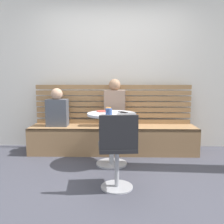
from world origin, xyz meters
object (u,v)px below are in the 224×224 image
white_chair (118,149)px  cup_tumbler_orange (108,111)px  cafe_table (112,129)px  person_child_left (57,109)px  plate_small (102,111)px  person_adult (115,105)px  cup_mug_blue (109,112)px  phone_on_table (123,112)px  booth_bench (113,139)px

white_chair → cup_tumbler_orange: size_ratio=8.50×
cafe_table → cup_tumbler_orange: (-0.04, -0.17, 0.27)m
white_chair → cup_tumbler_orange: white_chair is taller
cup_tumbler_orange → white_chair: bearing=-79.3°
person_child_left → plate_small: size_ratio=3.65×
person_child_left → cafe_table: bearing=-33.3°
cafe_table → person_adult: size_ratio=0.96×
cup_mug_blue → cafe_table: bearing=83.4°
plate_small → person_child_left: bearing=149.9°
white_chair → cup_tumbler_orange: bearing=100.7°
person_adult → plate_small: person_adult is taller
person_adult → cup_mug_blue: size_ratio=8.10×
cafe_table → phone_on_table: 0.28m
cup_tumbler_orange → phone_on_table: cup_tumbler_orange is taller
person_adult → phone_on_table: (0.12, -0.54, -0.04)m
white_chair → cup_mug_blue: size_ratio=8.95×
cup_tumbler_orange → plate_small: 0.33m
booth_bench → cup_mug_blue: (-0.04, -0.84, 0.57)m
cafe_table → cup_mug_blue: bearing=-96.6°
cup_tumbler_orange → phone_on_table: 0.31m
cafe_table → plate_small: (-0.14, 0.15, 0.23)m
phone_on_table → white_chair: bearing=-136.4°
white_chair → person_adult: person_adult is taller
phone_on_table → person_child_left: bearing=112.0°
white_chair → plate_small: white_chair is taller
plate_small → phone_on_table: (0.29, -0.08, -0.00)m
person_adult → phone_on_table: size_ratio=5.49×
cafe_table → plate_small: size_ratio=4.35×
person_child_left → phone_on_table: (1.06, -0.53, 0.03)m
cup_tumbler_orange → plate_small: size_ratio=0.59×
booth_bench → cafe_table: bearing=-91.0°
cafe_table → cup_tumbler_orange: bearing=-103.5°
person_child_left → plate_small: 0.89m
booth_bench → cafe_table: (-0.01, -0.57, 0.30)m
booth_bench → person_adult: size_ratio=3.51×
white_chair → cup_mug_blue: white_chair is taller
booth_bench → cup_mug_blue: bearing=-92.8°
person_adult → cafe_table: bearing=-93.3°
cup_tumbler_orange → phone_on_table: (0.20, 0.24, -0.05)m
person_child_left → phone_on_table: person_child_left is taller
person_child_left → phone_on_table: bearing=-26.4°
cafe_table → person_child_left: bearing=146.7°
white_chair → person_child_left: bearing=125.0°
phone_on_table → cup_mug_blue: bearing=-161.0°
phone_on_table → person_adult: bearing=61.0°
cup_tumbler_orange → person_child_left: bearing=138.6°
booth_bench → white_chair: 1.41m
booth_bench → phone_on_table: phone_on_table is taller
cafe_table → phone_on_table: (0.16, 0.07, 0.23)m
cafe_table → booth_bench: bearing=89.0°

